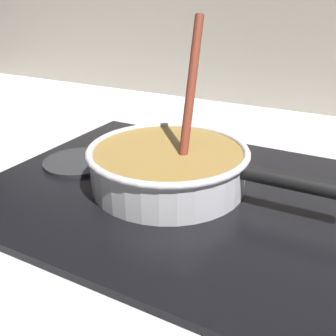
{
  "coord_description": "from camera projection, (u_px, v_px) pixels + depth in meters",
  "views": [
    {
      "loc": [
        0.29,
        -0.28,
        0.29
      ],
      "look_at": [
        0.03,
        0.2,
        0.04
      ],
      "focal_mm": 40.71,
      "sensor_mm": 36.0,
      "label": 1
    }
  ],
  "objects": [
    {
      "name": "spare_burner",
      "position": [
        79.0,
        162.0,
        0.7
      ],
      "size": [
        0.13,
        0.13,
        0.01
      ],
      "primitive_type": "cylinder",
      "color": "#262628",
      "rests_on": "hob_plate"
    },
    {
      "name": "backsplash_wall",
      "position": [
        262.0,
        2.0,
        0.99
      ],
      "size": [
        2.4,
        0.02,
        0.55
      ],
      "primitive_type": "cube",
      "color": "#B2A893",
      "rests_on": "ground"
    },
    {
      "name": "hob_plate",
      "position": [
        168.0,
        188.0,
        0.62
      ],
      "size": [
        0.56,
        0.48,
        0.01
      ],
      "primitive_type": "cube",
      "color": "black",
      "rests_on": "ground"
    },
    {
      "name": "cooking_pan",
      "position": [
        169.0,
        165.0,
        0.6
      ],
      "size": [
        0.4,
        0.25,
        0.26
      ],
      "color": "silver",
      "rests_on": "hob_plate"
    },
    {
      "name": "burner_ring",
      "position": [
        168.0,
        183.0,
        0.62
      ],
      "size": [
        0.2,
        0.2,
        0.01
      ],
      "primitive_type": "torus",
      "color": "#592D0C",
      "rests_on": "hob_plate"
    },
    {
      "name": "ground",
      "position": [
        69.0,
        266.0,
        0.48
      ],
      "size": [
        2.4,
        1.6,
        0.04
      ],
      "primitive_type": "cube",
      "color": "#B7B7BC"
    }
  ]
}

